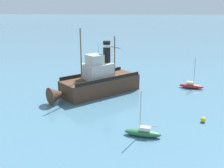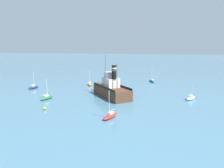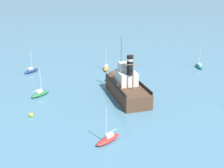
# 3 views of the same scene
# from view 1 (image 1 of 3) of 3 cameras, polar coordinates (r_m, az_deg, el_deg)

# --- Properties ---
(ground_plane) EXTENTS (600.00, 600.00, 0.00)m
(ground_plane) POSITION_cam_1_polar(r_m,az_deg,el_deg) (42.30, -2.49, -2.02)
(ground_plane) COLOR #477289
(old_tugboat) EXTENTS (13.01, 12.09, 9.90)m
(old_tugboat) POSITION_cam_1_polar(r_m,az_deg,el_deg) (41.91, -3.03, 0.41)
(old_tugboat) COLOR #4C3323
(old_tugboat) RESTS_ON ground
(sailboat_white) EXTENTS (3.84, 2.84, 4.90)m
(sailboat_white) POSITION_cam_1_polar(r_m,az_deg,el_deg) (60.46, -2.47, 3.97)
(sailboat_white) COLOR white
(sailboat_white) RESTS_ON ground
(sailboat_red) EXTENTS (3.95, 2.28, 4.90)m
(sailboat_red) POSITION_cam_1_polar(r_m,az_deg,el_deg) (46.70, 15.81, -0.33)
(sailboat_red) COLOR #B22823
(sailboat_red) RESTS_ON ground
(sailboat_green) EXTENTS (3.95, 1.87, 4.90)m
(sailboat_green) POSITION_cam_1_polar(r_m,az_deg,el_deg) (29.34, 6.30, -9.74)
(sailboat_green) COLOR #286B3D
(sailboat_green) RESTS_ON ground
(mooring_buoy) EXTENTS (0.61, 0.61, 0.61)m
(mooring_buoy) POSITION_cam_1_polar(r_m,az_deg,el_deg) (34.09, 18.04, -6.89)
(mooring_buoy) COLOR yellow
(mooring_buoy) RESTS_ON ground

